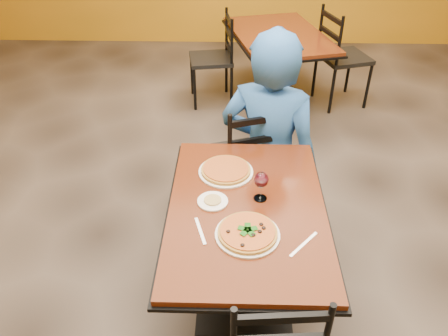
{
  "coord_description": "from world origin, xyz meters",
  "views": [
    {
      "loc": [
        -0.07,
        -2.24,
        2.24
      ],
      "look_at": [
        -0.12,
        -0.3,
        0.85
      ],
      "focal_mm": 35.68,
      "sensor_mm": 36.0,
      "label": 1
    }
  ],
  "objects_px": {
    "diner": "(270,133)",
    "plate_far": "(226,172)",
    "table_main": "(246,234)",
    "chair_second_right": "(344,58)",
    "side_plate": "(213,201)",
    "chair_second_left": "(211,60)",
    "pizza_far": "(226,169)",
    "chair_main_far": "(247,157)",
    "pizza_main": "(248,232)",
    "plate_main": "(247,234)",
    "wine_glass": "(261,185)",
    "table_second": "(278,52)"
  },
  "relations": [
    {
      "from": "diner",
      "to": "plate_far",
      "type": "distance_m",
      "value": 0.58
    },
    {
      "from": "table_main",
      "to": "chair_second_right",
      "type": "distance_m",
      "value": 2.87
    },
    {
      "from": "chair_second_right",
      "to": "side_plate",
      "type": "xyz_separation_m",
      "value": [
        -1.23,
        -2.64,
        0.25
      ]
    },
    {
      "from": "diner",
      "to": "plate_far",
      "type": "xyz_separation_m",
      "value": [
        -0.28,
        -0.5,
        0.04
      ]
    },
    {
      "from": "chair_second_left",
      "to": "pizza_far",
      "type": "bearing_deg",
      "value": -4.17
    },
    {
      "from": "chair_main_far",
      "to": "side_plate",
      "type": "distance_m",
      "value": 0.89
    },
    {
      "from": "chair_second_right",
      "to": "pizza_main",
      "type": "height_order",
      "value": "chair_second_right"
    },
    {
      "from": "plate_main",
      "to": "wine_glass",
      "type": "bearing_deg",
      "value": 75.54
    },
    {
      "from": "diner",
      "to": "plate_main",
      "type": "bearing_deg",
      "value": 99.03
    },
    {
      "from": "pizza_far",
      "to": "diner",
      "type": "bearing_deg",
      "value": 60.71
    },
    {
      "from": "chair_main_far",
      "to": "plate_far",
      "type": "xyz_separation_m",
      "value": [
        -0.14,
        -0.56,
        0.28
      ]
    },
    {
      "from": "plate_main",
      "to": "plate_far",
      "type": "bearing_deg",
      "value": 102.81
    },
    {
      "from": "chair_second_left",
      "to": "wine_glass",
      "type": "distance_m",
      "value": 2.66
    },
    {
      "from": "table_second",
      "to": "pizza_far",
      "type": "xyz_separation_m",
      "value": [
        -0.48,
        -2.37,
        0.21
      ]
    },
    {
      "from": "chair_main_far",
      "to": "chair_second_right",
      "type": "distance_m",
      "value": 2.08
    },
    {
      "from": "chair_second_right",
      "to": "table_second",
      "type": "bearing_deg",
      "value": 72.45
    },
    {
      "from": "chair_main_far",
      "to": "wine_glass",
      "type": "bearing_deg",
      "value": 74.93
    },
    {
      "from": "table_second",
      "to": "chair_main_far",
      "type": "distance_m",
      "value": 1.84
    },
    {
      "from": "pizza_far",
      "to": "pizza_main",
      "type": "bearing_deg",
      "value": -77.19
    },
    {
      "from": "pizza_far",
      "to": "table_main",
      "type": "bearing_deg",
      "value": -68.66
    },
    {
      "from": "table_second",
      "to": "wine_glass",
      "type": "height_order",
      "value": "wine_glass"
    },
    {
      "from": "pizza_far",
      "to": "chair_second_left",
      "type": "bearing_deg",
      "value": 95.1
    },
    {
      "from": "diner",
      "to": "plate_far",
      "type": "relative_size",
      "value": 4.59
    },
    {
      "from": "wine_glass",
      "to": "plate_far",
      "type": "bearing_deg",
      "value": 129.26
    },
    {
      "from": "pizza_far",
      "to": "wine_glass",
      "type": "xyz_separation_m",
      "value": [
        0.19,
        -0.23,
        0.07
      ]
    },
    {
      "from": "pizza_main",
      "to": "side_plate",
      "type": "xyz_separation_m",
      "value": [
        -0.18,
        0.24,
        -0.02
      ]
    },
    {
      "from": "table_second",
      "to": "chair_main_far",
      "type": "xyz_separation_m",
      "value": [
        -0.34,
        -1.81,
        -0.09
      ]
    },
    {
      "from": "chair_second_left",
      "to": "wine_glass",
      "type": "xyz_separation_m",
      "value": [
        0.4,
        -2.6,
        0.37
      ]
    },
    {
      "from": "chair_second_right",
      "to": "table_main",
      "type": "bearing_deg",
      "value": 140.99
    },
    {
      "from": "diner",
      "to": "pizza_far",
      "type": "xyz_separation_m",
      "value": [
        -0.28,
        -0.5,
        0.06
      ]
    },
    {
      "from": "chair_main_far",
      "to": "diner",
      "type": "bearing_deg",
      "value": 138.09
    },
    {
      "from": "chair_second_left",
      "to": "wine_glass",
      "type": "relative_size",
      "value": 5.2
    },
    {
      "from": "chair_second_left",
      "to": "plate_far",
      "type": "distance_m",
      "value": 2.4
    },
    {
      "from": "diner",
      "to": "plate_far",
      "type": "bearing_deg",
      "value": 79.15
    },
    {
      "from": "side_plate",
      "to": "plate_far",
      "type": "bearing_deg",
      "value": 76.66
    },
    {
      "from": "chair_main_far",
      "to": "chair_second_left",
      "type": "bearing_deg",
      "value": -97.43
    },
    {
      "from": "pizza_main",
      "to": "side_plate",
      "type": "height_order",
      "value": "pizza_main"
    },
    {
      "from": "chair_second_left",
      "to": "chair_main_far",
      "type": "bearing_deg",
      "value": 1.71
    },
    {
      "from": "pizza_far",
      "to": "plate_main",
      "type": "bearing_deg",
      "value": -77.19
    },
    {
      "from": "table_main",
      "to": "chair_main_far",
      "type": "relative_size",
      "value": 1.3
    },
    {
      "from": "table_second",
      "to": "wine_glass",
      "type": "bearing_deg",
      "value": -96.39
    },
    {
      "from": "wine_glass",
      "to": "table_second",
      "type": "bearing_deg",
      "value": 83.61
    },
    {
      "from": "table_main",
      "to": "chair_second_left",
      "type": "distance_m",
      "value": 2.69
    },
    {
      "from": "table_second",
      "to": "diner",
      "type": "xyz_separation_m",
      "value": [
        -0.2,
        -1.87,
        0.15
      ]
    },
    {
      "from": "plate_main",
      "to": "plate_far",
      "type": "distance_m",
      "value": 0.52
    },
    {
      "from": "pizza_main",
      "to": "wine_glass",
      "type": "relative_size",
      "value": 1.58
    },
    {
      "from": "pizza_far",
      "to": "table_second",
      "type": "bearing_deg",
      "value": 78.64
    },
    {
      "from": "plate_far",
      "to": "chair_second_left",
      "type": "bearing_deg",
      "value": 95.1
    },
    {
      "from": "pizza_far",
      "to": "wine_glass",
      "type": "height_order",
      "value": "wine_glass"
    },
    {
      "from": "chair_second_right",
      "to": "side_plate",
      "type": "bearing_deg",
      "value": 137.48
    }
  ]
}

